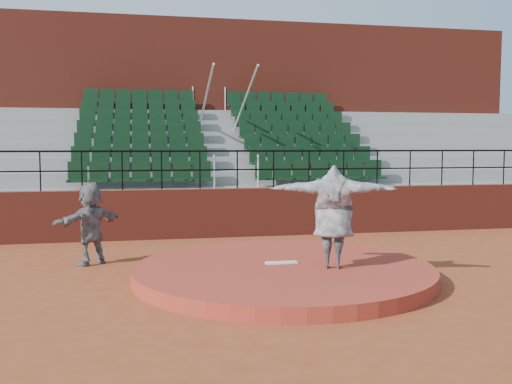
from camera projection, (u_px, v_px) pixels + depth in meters
ground at (283, 278)px, 10.50m from camera, size 90.00×90.00×0.00m
pitchers_mound at (283, 272)px, 10.49m from camera, size 5.50×5.50×0.25m
pitching_rubber at (281, 263)px, 10.63m from camera, size 0.60×0.15×0.03m
boundary_wall at (237, 212)px, 15.33m from camera, size 24.00×0.30×1.30m
wall_railing at (237, 161)px, 15.22m from camera, size 24.04×0.05×1.03m
seating_deck at (219, 176)px, 18.82m from camera, size 24.00×5.97×4.63m
press_box_facade at (205, 117)px, 22.51m from camera, size 24.00×3.00×7.10m
pitcher at (333, 217)px, 10.19m from camera, size 2.35×1.35×1.85m
fielder at (91, 224)px, 11.71m from camera, size 1.52×1.38×1.68m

